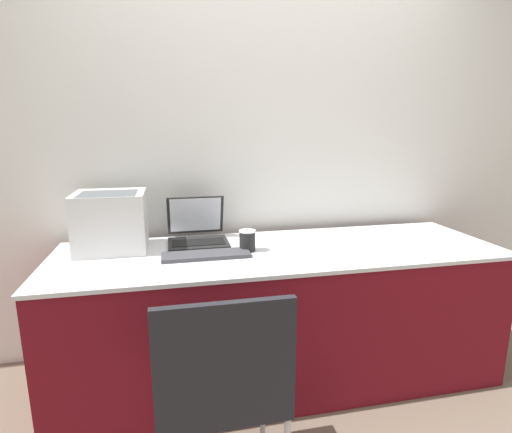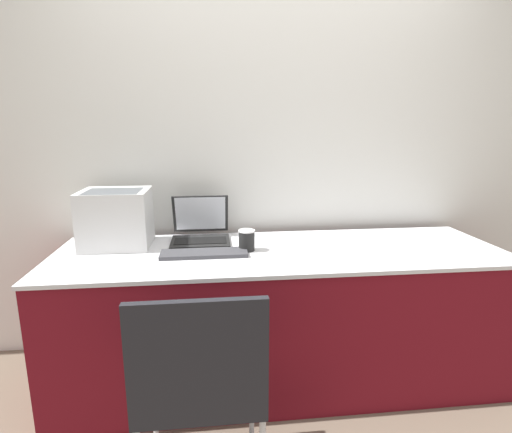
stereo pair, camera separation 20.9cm
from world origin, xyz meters
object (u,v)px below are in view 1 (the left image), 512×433
(laptop_left, at_px, (197,233))
(printer, at_px, (111,219))
(chair, at_px, (222,381))
(external_keyboard, at_px, (206,255))
(coffee_cup, at_px, (247,240))

(laptop_left, bearing_deg, printer, -172.84)
(chair, bearing_deg, laptop_left, 90.64)
(external_keyboard, bearing_deg, chair, -91.08)
(printer, xyz_separation_m, laptop_left, (0.46, 0.06, -0.11))
(printer, bearing_deg, external_keyboard, -25.53)
(printer, distance_m, coffee_cup, 0.74)
(printer, xyz_separation_m, external_keyboard, (0.48, -0.23, -0.16))
(printer, xyz_separation_m, coffee_cup, (0.71, -0.17, -0.11))
(laptop_left, xyz_separation_m, chair, (0.01, -0.97, -0.30))
(coffee_cup, bearing_deg, external_keyboard, -165.45)
(laptop_left, distance_m, coffee_cup, 0.34)
(laptop_left, relative_size, external_keyboard, 0.78)
(external_keyboard, height_order, coffee_cup, coffee_cup)
(printer, relative_size, chair, 0.41)
(chair, bearing_deg, external_keyboard, 88.92)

